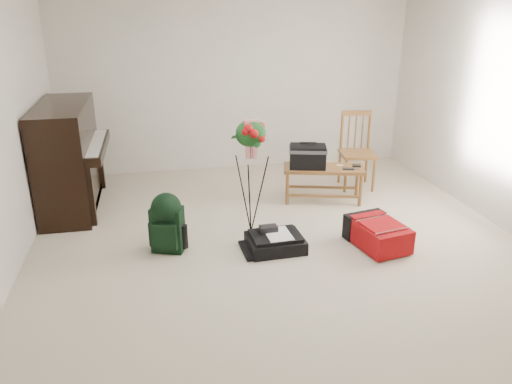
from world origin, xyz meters
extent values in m
cube|color=beige|center=(0.00, 0.00, 0.00)|extent=(5.00, 5.50, 0.01)
cube|color=silver|center=(0.00, 2.75, 1.25)|extent=(5.00, 0.04, 2.50)
cube|color=black|center=(-2.20, 1.60, 0.62)|extent=(0.55, 1.50, 1.25)
cube|color=black|center=(-1.90, 1.60, 0.73)|extent=(0.28, 1.30, 0.10)
cube|color=white|center=(-1.90, 1.60, 0.78)|extent=(0.22, 1.20, 0.02)
cube|color=black|center=(-2.15, 1.60, 0.05)|extent=(0.45, 1.30, 0.10)
cube|color=brown|center=(0.82, 1.18, 0.42)|extent=(1.05, 0.63, 0.04)
cylinder|color=brown|center=(0.38, 1.03, 0.20)|extent=(0.04, 0.04, 0.40)
cylinder|color=brown|center=(0.38, 1.34, 0.20)|extent=(0.04, 0.04, 0.40)
cylinder|color=brown|center=(1.26, 1.03, 0.20)|extent=(0.04, 0.04, 0.40)
cylinder|color=brown|center=(1.26, 1.34, 0.20)|extent=(0.04, 0.04, 0.40)
cube|color=brown|center=(1.41, 1.55, 0.46)|extent=(0.49, 0.49, 0.04)
cylinder|color=brown|center=(1.22, 1.37, 0.22)|extent=(0.04, 0.04, 0.44)
cylinder|color=brown|center=(1.22, 1.74, 0.22)|extent=(0.04, 0.04, 0.44)
cylinder|color=brown|center=(1.59, 1.37, 0.22)|extent=(0.04, 0.04, 0.44)
cylinder|color=brown|center=(1.59, 1.74, 0.22)|extent=(0.04, 0.04, 0.44)
cube|color=brown|center=(1.41, 1.74, 0.97)|extent=(0.39, 0.10, 0.06)
cylinder|color=brown|center=(1.22, 1.74, 0.72)|extent=(0.04, 0.04, 0.53)
cylinder|color=brown|center=(1.59, 1.74, 0.72)|extent=(0.04, 0.04, 0.53)
cube|color=#B60716|center=(0.97, -0.12, 0.14)|extent=(0.54, 0.70, 0.24)
cube|color=black|center=(0.97, 0.12, 0.14)|extent=(0.46, 0.23, 0.26)
cube|color=#B60716|center=(0.97, -0.16, 0.27)|extent=(0.44, 0.43, 0.02)
cube|color=silver|center=(0.97, -0.34, 0.27)|extent=(0.39, 0.09, 0.01)
cube|color=black|center=(-0.06, 0.03, 0.07)|extent=(0.57, 0.46, 0.13)
cube|color=black|center=(-0.06, 0.03, 0.15)|extent=(0.50, 0.40, 0.03)
cube|color=white|center=(-0.04, 0.01, 0.18)|extent=(0.26, 0.34, 0.01)
cube|color=black|center=(-0.12, 0.10, 0.20)|extent=(0.18, 0.12, 0.06)
cube|color=black|center=(-1.12, 0.22, 0.23)|extent=(0.35, 0.28, 0.46)
cube|color=black|center=(-1.12, 0.11, 0.21)|extent=(0.25, 0.13, 0.27)
sphere|color=black|center=(-1.12, 0.22, 0.46)|extent=(0.30, 0.30, 0.30)
cube|color=black|center=(-1.19, 0.32, 0.23)|extent=(0.05, 0.04, 0.41)
cube|color=black|center=(-1.05, 0.32, 0.23)|extent=(0.05, 0.04, 0.41)
cylinder|color=black|center=(-0.23, 0.47, 1.00)|extent=(0.01, 0.01, 0.33)
ellipsoid|color=#19511E|center=(-0.23, 0.47, 1.10)|extent=(0.31, 0.22, 0.29)
cube|color=red|center=(-0.23, 0.45, 1.20)|extent=(0.16, 0.07, 0.09)
camera|label=1|loc=(-1.15, -4.33, 2.37)|focal=35.00mm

